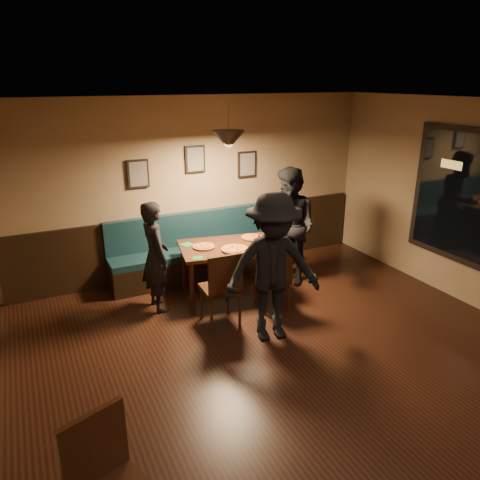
{
  "coord_description": "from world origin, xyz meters",
  "views": [
    {
      "loc": [
        -2.46,
        -3.14,
        3.03
      ],
      "look_at": [
        0.1,
        2.09,
        0.95
      ],
      "focal_mm": 33.99,
      "sensor_mm": 36.0,
      "label": 1
    }
  ],
  "objects_px": {
    "chair_near_right": "(272,278)",
    "tabasco_bottle": "(259,237)",
    "dining_table": "(230,270)",
    "diner_left": "(155,257)",
    "booth_bench": "(204,246)",
    "chair_near_left": "(220,287)",
    "diner_right": "(290,227)",
    "soda_glass": "(279,241)",
    "diner_front": "(273,268)"
  },
  "relations": [
    {
      "from": "chair_near_right",
      "to": "tabasco_bottle",
      "type": "bearing_deg",
      "value": 84.1
    },
    {
      "from": "diner_right",
      "to": "chair_near_left",
      "type": "bearing_deg",
      "value": -78.86
    },
    {
      "from": "diner_left",
      "to": "diner_front",
      "type": "height_order",
      "value": "diner_front"
    },
    {
      "from": "chair_near_left",
      "to": "soda_glass",
      "type": "height_order",
      "value": "chair_near_left"
    },
    {
      "from": "soda_glass",
      "to": "tabasco_bottle",
      "type": "distance_m",
      "value": 0.34
    },
    {
      "from": "chair_near_left",
      "to": "diner_right",
      "type": "xyz_separation_m",
      "value": [
        1.48,
        0.71,
        0.39
      ]
    },
    {
      "from": "dining_table",
      "to": "diner_left",
      "type": "height_order",
      "value": "diner_left"
    },
    {
      "from": "dining_table",
      "to": "diner_left",
      "type": "xyz_separation_m",
      "value": [
        -1.09,
        0.02,
        0.39
      ]
    },
    {
      "from": "diner_front",
      "to": "tabasco_bottle",
      "type": "xyz_separation_m",
      "value": [
        0.51,
        1.29,
        -0.1
      ]
    },
    {
      "from": "diner_front",
      "to": "soda_glass",
      "type": "relative_size",
      "value": 12.91
    },
    {
      "from": "diner_right",
      "to": "diner_front",
      "type": "xyz_separation_m",
      "value": [
        -1.05,
        -1.3,
        0.01
      ]
    },
    {
      "from": "booth_bench",
      "to": "chair_near_left",
      "type": "xyz_separation_m",
      "value": [
        -0.38,
        -1.5,
        0.01
      ]
    },
    {
      "from": "diner_right",
      "to": "booth_bench",
      "type": "bearing_deg",
      "value": -140.04
    },
    {
      "from": "booth_bench",
      "to": "tabasco_bottle",
      "type": "height_order",
      "value": "booth_bench"
    },
    {
      "from": "dining_table",
      "to": "chair_near_left",
      "type": "height_order",
      "value": "chair_near_left"
    },
    {
      "from": "dining_table",
      "to": "chair_near_left",
      "type": "relative_size",
      "value": 1.38
    },
    {
      "from": "dining_table",
      "to": "diner_front",
      "type": "bearing_deg",
      "value": -81.25
    },
    {
      "from": "chair_near_right",
      "to": "diner_front",
      "type": "bearing_deg",
      "value": -114.66
    },
    {
      "from": "diner_left",
      "to": "diner_front",
      "type": "xyz_separation_m",
      "value": [
        1.05,
        -1.34,
        0.15
      ]
    },
    {
      "from": "dining_table",
      "to": "chair_near_left",
      "type": "bearing_deg",
      "value": -112.16
    },
    {
      "from": "booth_bench",
      "to": "diner_left",
      "type": "height_order",
      "value": "diner_left"
    },
    {
      "from": "chair_near_right",
      "to": "chair_near_left",
      "type": "bearing_deg",
      "value": -169.94
    },
    {
      "from": "diner_front",
      "to": "chair_near_left",
      "type": "bearing_deg",
      "value": 136.81
    },
    {
      "from": "diner_left",
      "to": "diner_front",
      "type": "relative_size",
      "value": 0.84
    },
    {
      "from": "diner_front",
      "to": "chair_near_right",
      "type": "bearing_deg",
      "value": 70.2
    },
    {
      "from": "chair_near_left",
      "to": "tabasco_bottle",
      "type": "relative_size",
      "value": 7.87
    },
    {
      "from": "soda_glass",
      "to": "chair_near_right",
      "type": "bearing_deg",
      "value": -130.38
    },
    {
      "from": "booth_bench",
      "to": "diner_front",
      "type": "relative_size",
      "value": 1.64
    },
    {
      "from": "chair_near_left",
      "to": "chair_near_right",
      "type": "height_order",
      "value": "chair_near_left"
    },
    {
      "from": "booth_bench",
      "to": "chair_near_right",
      "type": "xyz_separation_m",
      "value": [
        0.43,
        -1.44,
        -0.05
      ]
    },
    {
      "from": "chair_near_right",
      "to": "dining_table",
      "type": "bearing_deg",
      "value": 122.16
    },
    {
      "from": "booth_bench",
      "to": "dining_table",
      "type": "xyz_separation_m",
      "value": [
        0.1,
        -0.76,
        -0.12
      ]
    },
    {
      "from": "chair_near_right",
      "to": "tabasco_bottle",
      "type": "height_order",
      "value": "chair_near_right"
    },
    {
      "from": "dining_table",
      "to": "diner_right",
      "type": "bearing_deg",
      "value": 9.33
    },
    {
      "from": "chair_near_left",
      "to": "diner_left",
      "type": "bearing_deg",
      "value": 131.59
    },
    {
      "from": "soda_glass",
      "to": "diner_left",
      "type": "bearing_deg",
      "value": 168.7
    },
    {
      "from": "dining_table",
      "to": "tabasco_bottle",
      "type": "distance_m",
      "value": 0.64
    },
    {
      "from": "diner_right",
      "to": "chair_near_right",
      "type": "bearing_deg",
      "value": -60.44
    },
    {
      "from": "dining_table",
      "to": "diner_front",
      "type": "distance_m",
      "value": 1.43
    },
    {
      "from": "chair_near_right",
      "to": "diner_front",
      "type": "distance_m",
      "value": 0.88
    },
    {
      "from": "tabasco_bottle",
      "to": "chair_near_left",
      "type": "bearing_deg",
      "value": -143.23
    },
    {
      "from": "chair_near_left",
      "to": "dining_table",
      "type": "bearing_deg",
      "value": 59.48
    },
    {
      "from": "chair_near_right",
      "to": "diner_left",
      "type": "bearing_deg",
      "value": 159.84
    },
    {
      "from": "dining_table",
      "to": "diner_left",
      "type": "relative_size",
      "value": 0.92
    },
    {
      "from": "chair_near_right",
      "to": "booth_bench",
      "type": "bearing_deg",
      "value": 112.44
    },
    {
      "from": "chair_near_left",
      "to": "diner_front",
      "type": "distance_m",
      "value": 0.83
    },
    {
      "from": "booth_bench",
      "to": "chair_near_left",
      "type": "height_order",
      "value": "chair_near_left"
    },
    {
      "from": "soda_glass",
      "to": "chair_near_left",
      "type": "bearing_deg",
      "value": -159.7
    },
    {
      "from": "dining_table",
      "to": "tabasco_bottle",
      "type": "height_order",
      "value": "tabasco_bottle"
    },
    {
      "from": "soda_glass",
      "to": "tabasco_bottle",
      "type": "xyz_separation_m",
      "value": [
        -0.16,
        0.29,
        -0.01
      ]
    }
  ]
}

